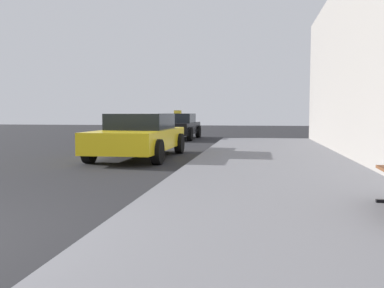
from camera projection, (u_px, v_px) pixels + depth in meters
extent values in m
cube|color=slate|center=(313.00, 275.00, 3.09)|extent=(4.00, 32.00, 0.15)
cube|color=yellow|center=(139.00, 139.00, 11.85)|extent=(1.81, 4.53, 0.55)
cube|color=black|center=(141.00, 121.00, 12.04)|extent=(1.59, 2.04, 0.45)
cylinder|color=black|center=(158.00, 152.00, 10.30)|extent=(0.22, 0.64, 0.64)
cylinder|color=black|center=(89.00, 151.00, 10.58)|extent=(0.22, 0.64, 0.64)
cylinder|color=black|center=(179.00, 143.00, 13.15)|extent=(0.22, 0.64, 0.64)
cylinder|color=black|center=(125.00, 143.00, 13.44)|extent=(0.22, 0.64, 0.64)
cube|color=black|center=(177.00, 128.00, 20.46)|extent=(1.75, 4.23, 0.55)
cube|color=black|center=(178.00, 118.00, 20.63)|extent=(1.54, 1.90, 0.45)
cube|color=yellow|center=(178.00, 112.00, 20.61)|extent=(0.36, 0.14, 0.16)
cylinder|color=black|center=(190.00, 134.00, 19.01)|extent=(0.22, 0.64, 0.64)
cylinder|color=black|center=(153.00, 134.00, 19.28)|extent=(0.22, 0.64, 0.64)
cylinder|color=black|center=(198.00, 132.00, 21.67)|extent=(0.22, 0.64, 0.64)
cylinder|color=black|center=(166.00, 131.00, 21.95)|extent=(0.22, 0.64, 0.64)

